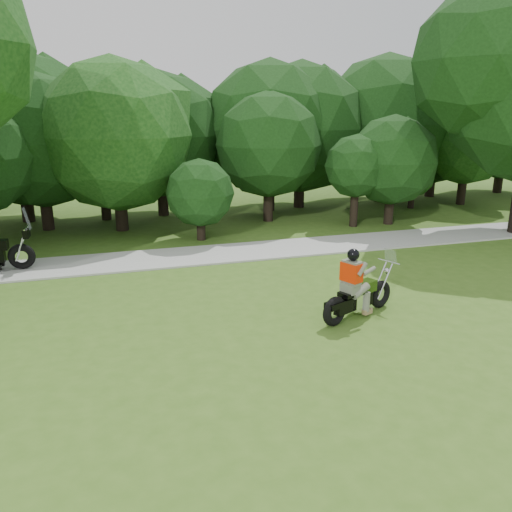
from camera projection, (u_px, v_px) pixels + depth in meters
ground at (378, 358)px, 9.72m from camera, size 100.00×100.00×0.00m
walkway at (258, 251)px, 17.05m from camera, size 60.00×2.20×0.06m
tree_line at (218, 133)px, 22.39m from camera, size 40.69×11.78×7.40m
chopper_motorcycle at (356, 292)px, 11.46m from camera, size 2.28×1.30×1.69m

